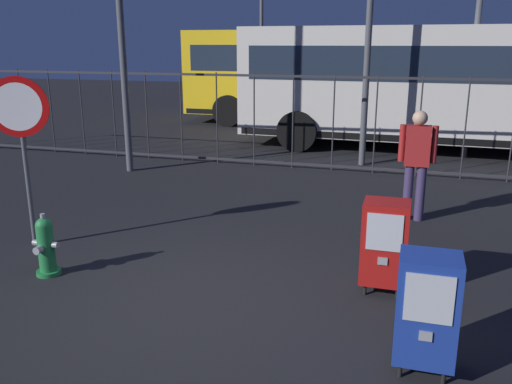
% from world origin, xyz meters
% --- Properties ---
extents(ground_plane, '(60.00, 60.00, 0.00)m').
position_xyz_m(ground_plane, '(0.00, 0.00, 0.00)').
color(ground_plane, black).
extents(fire_hydrant, '(0.33, 0.32, 0.75)m').
position_xyz_m(fire_hydrant, '(-1.93, 0.15, 0.35)').
color(fire_hydrant, '#1E7238').
rests_on(fire_hydrant, ground_plane).
extents(newspaper_box_primary, '(0.48, 0.42, 1.02)m').
position_xyz_m(newspaper_box_primary, '(2.27, -0.60, 0.57)').
color(newspaper_box_primary, black).
rests_on(newspaper_box_primary, ground_plane).
extents(newspaper_box_secondary, '(0.48, 0.42, 1.02)m').
position_xyz_m(newspaper_box_secondary, '(1.85, 0.82, 0.57)').
color(newspaper_box_secondary, black).
rests_on(newspaper_box_secondary, ground_plane).
extents(stop_sign, '(0.71, 0.31, 2.23)m').
position_xyz_m(stop_sign, '(-2.70, 0.88, 1.60)').
color(stop_sign, '#4C4F54').
rests_on(stop_sign, ground_plane).
extents(pedestrian, '(0.55, 0.22, 1.67)m').
position_xyz_m(pedestrian, '(2.12, 3.47, 0.95)').
color(pedestrian, '#382D51').
rests_on(pedestrian, ground_plane).
extents(fence_barrier, '(18.03, 0.04, 2.00)m').
position_xyz_m(fence_barrier, '(0.00, 6.37, 1.02)').
color(fence_barrier, '#2D2D33').
rests_on(fence_barrier, ground_plane).
extents(bus_near, '(10.56, 3.01, 3.00)m').
position_xyz_m(bus_near, '(2.98, 9.37, 1.71)').
color(bus_near, beige).
rests_on(bus_near, ground_plane).
extents(bus_far, '(10.51, 2.80, 3.00)m').
position_xyz_m(bus_far, '(-0.08, 12.90, 1.71)').
color(bus_far, gold).
rests_on(bus_far, ground_plane).
extents(street_light_near_right, '(0.32, 0.32, 6.60)m').
position_xyz_m(street_light_near_right, '(-3.89, 15.95, 3.85)').
color(street_light_near_right, '#4C4F54').
rests_on(street_light_near_right, ground_plane).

